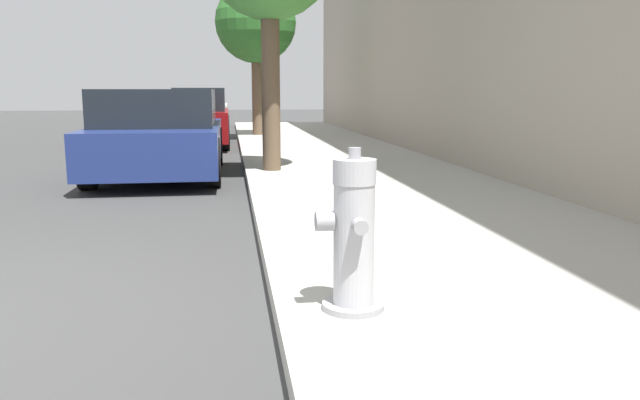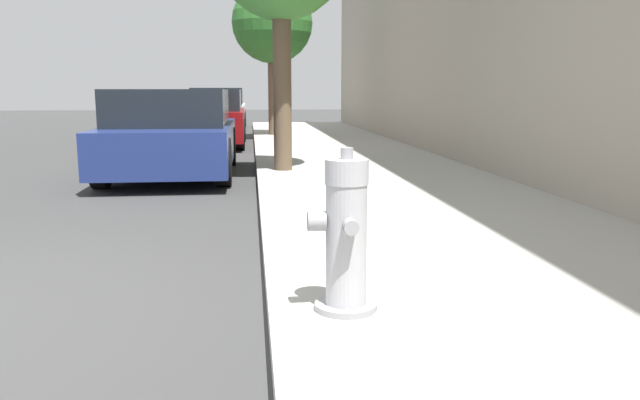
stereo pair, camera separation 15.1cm
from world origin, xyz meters
TOP-DOWN VIEW (x-y plane):
  - sidewalk_slab at (3.60, 0.00)m, footprint 3.31×40.00m
  - fire_hydrant at (2.36, -0.28)m, footprint 0.37×0.38m
  - parked_car_near at (0.68, 6.24)m, footprint 1.83×3.98m
  - parked_car_mid at (0.83, 11.49)m, footprint 1.80×3.83m
  - parked_car_far at (0.79, 17.97)m, footprint 1.81×4.58m
  - street_tree_far at (2.48, 13.35)m, footprint 2.10×2.10m

SIDE VIEW (x-z plane):
  - sidewalk_slab at x=3.60m, z-range 0.00..0.13m
  - fire_hydrant at x=2.36m, z-range 0.09..0.96m
  - parked_car_near at x=0.68m, z-range -0.02..1.29m
  - parked_car_mid at x=0.83m, z-range -0.01..1.31m
  - parked_car_far at x=0.79m, z-range -0.02..1.35m
  - street_tree_far at x=2.48m, z-range 1.03..5.00m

